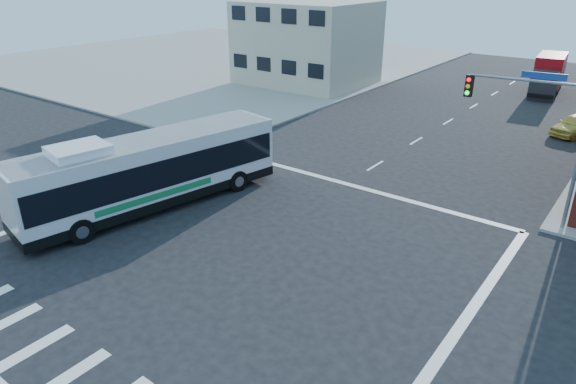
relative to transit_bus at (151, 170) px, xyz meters
The scene contains 7 objects.
ground 6.68m from the transit_bus, 11.23° to the right, with size 120.00×120.00×0.00m, color black.
sidewalk_nw 44.36m from the transit_bus, 130.40° to the left, with size 50.00×50.00×0.15m, color #99958E.
building_west 30.75m from the transit_bus, 110.50° to the left, with size 12.06×10.06×8.00m.
signal_mast_ne 18.25m from the transit_bus, 31.39° to the left, with size 7.91×1.13×8.07m.
transit_bus is the anchor object (origin of this frame).
box_truck 39.90m from the transit_bus, 75.41° to the left, with size 3.05×7.95×3.49m.
parked_car 29.78m from the transit_bus, 60.33° to the left, with size 1.76×4.36×1.49m, color gold.
Camera 1 is at (13.21, -13.53, 11.17)m, focal length 32.00 mm.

